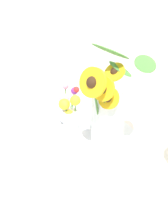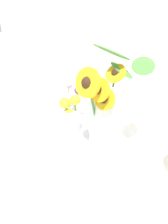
{
  "view_description": "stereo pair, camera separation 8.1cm",
  "coord_description": "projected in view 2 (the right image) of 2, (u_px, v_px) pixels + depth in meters",
  "views": [
    {
      "loc": [
        0.48,
        -0.5,
        0.51
      ],
      "look_at": [
        0.02,
        0.04,
        0.13
      ],
      "focal_mm": 35.0,
      "sensor_mm": 36.0,
      "label": 1
    },
    {
      "loc": [
        0.54,
        -0.44,
        0.51
      ],
      "look_at": [
        0.02,
        0.04,
        0.13
      ],
      "focal_mm": 35.0,
      "sensor_mm": 36.0,
      "label": 2
    }
  ],
  "objects": [
    {
      "name": "vase_small_back",
      "position": [
        97.0,
        110.0,
        0.91
      ],
      "size": [
        0.08,
        0.09,
        0.16
      ],
      "color": "white",
      "rests_on": "serving_tray"
    },
    {
      "name": "ground_plane",
      "position": [
        74.0,
        143.0,
        0.86
      ],
      "size": [
        6.0,
        6.0,
        0.0
      ],
      "primitive_type": "plane",
      "color": "silver"
    },
    {
      "name": "mason_jar_sunflowers",
      "position": [
        107.0,
        113.0,
        0.74
      ],
      "size": [
        0.27,
        0.24,
        0.37
      ],
      "color": "silver",
      "rests_on": "serving_tray"
    },
    {
      "name": "vase_small_center",
      "position": [
        71.0,
        117.0,
        0.82
      ],
      "size": [
        0.07,
        0.07,
        0.18
      ],
      "color": "white",
      "rests_on": "serving_tray"
    },
    {
      "name": "serving_tray",
      "position": [
        84.0,
        139.0,
        0.86
      ],
      "size": [
        0.43,
        0.43,
        0.02
      ],
      "color": "silver",
      "rests_on": "ground_plane"
    },
    {
      "name": "vase_bulb_right",
      "position": [
        70.0,
        108.0,
        0.93
      ],
      "size": [
        0.07,
        0.09,
        0.18
      ],
      "color": "white",
      "rests_on": "serving_tray"
    }
  ]
}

